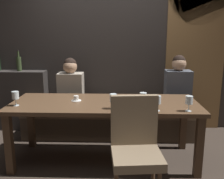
{
  "coord_description": "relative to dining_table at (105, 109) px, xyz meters",
  "views": [
    {
      "loc": [
        0.18,
        -2.88,
        1.55
      ],
      "look_at": [
        0.08,
        0.24,
        0.84
      ],
      "focal_mm": 40.6,
      "sensor_mm": 36.0,
      "label": 1
    }
  ],
  "objects": [
    {
      "name": "espresso_cup",
      "position": [
        -0.35,
        0.05,
        0.11
      ],
      "size": [
        0.12,
        0.12,
        0.06
      ],
      "color": "white",
      "rests_on": "dining_table"
    },
    {
      "name": "back_wall_tiled",
      "position": [
        0.0,
        1.22,
        0.85
      ],
      "size": [
        6.0,
        0.12,
        3.0
      ],
      "primitive_type": "cube",
      "color": "#383330",
      "rests_on": "ground"
    },
    {
      "name": "wine_bottle_pale_label",
      "position": [
        -1.41,
        1.04,
        0.42
      ],
      "size": [
        0.08,
        0.08,
        0.33
      ],
      "color": "#384728",
      "rests_on": "back_counter"
    },
    {
      "name": "wine_glass_center_front",
      "position": [
        0.43,
        -0.19,
        0.2
      ],
      "size": [
        0.08,
        0.08,
        0.16
      ],
      "color": "silver",
      "rests_on": "dining_table"
    },
    {
      "name": "dessert_plate",
      "position": [
        0.29,
        0.11,
        0.1
      ],
      "size": [
        0.19,
        0.19,
        0.05
      ],
      "color": "white",
      "rests_on": "dining_table"
    },
    {
      "name": "arched_door",
      "position": [
        1.35,
        1.15,
        0.71
      ],
      "size": [
        0.9,
        0.05,
        2.55
      ],
      "color": "olive",
      "rests_on": "ground"
    },
    {
      "name": "banquette_bench",
      "position": [
        0.0,
        0.7,
        -0.42
      ],
      "size": [
        2.5,
        0.44,
        0.45
      ],
      "color": "#4A3C2E",
      "rests_on": "ground"
    },
    {
      "name": "back_counter",
      "position": [
        -1.55,
        1.04,
        -0.18
      ],
      "size": [
        1.1,
        0.28,
        0.95
      ],
      "primitive_type": "cube",
      "color": "#2F2B29",
      "rests_on": "ground"
    },
    {
      "name": "dining_table",
      "position": [
        0.0,
        0.0,
        0.0
      ],
      "size": [
        2.2,
        0.84,
        0.74
      ],
      "color": "#493422",
      "rests_on": "ground"
    },
    {
      "name": "wine_glass_near_left",
      "position": [
        0.57,
        -0.32,
        0.2
      ],
      "size": [
        0.08,
        0.08,
        0.16
      ],
      "color": "silver",
      "rests_on": "dining_table"
    },
    {
      "name": "diner_bearded",
      "position": [
        1.01,
        0.7,
        0.17
      ],
      "size": [
        0.36,
        0.24,
        0.79
      ],
      "color": "#4C515B",
      "rests_on": "banquette_bench"
    },
    {
      "name": "wine_glass_far_right",
      "position": [
        0.11,
        -0.25,
        0.2
      ],
      "size": [
        0.08,
        0.08,
        0.16
      ],
      "color": "silver",
      "rests_on": "dining_table"
    },
    {
      "name": "wine_glass_center_back",
      "position": [
        0.9,
        -0.32,
        0.2
      ],
      "size": [
        0.08,
        0.08,
        0.16
      ],
      "color": "silver",
      "rests_on": "dining_table"
    },
    {
      "name": "chair_near_side",
      "position": [
        0.33,
        -0.72,
        -0.09
      ],
      "size": [
        0.48,
        0.48,
        0.98
      ],
      "color": "brown",
      "rests_on": "ground"
    },
    {
      "name": "wine_glass_near_right",
      "position": [
        -0.99,
        -0.18,
        0.2
      ],
      "size": [
        0.08,
        0.08,
        0.16
      ],
      "color": "silver",
      "rests_on": "dining_table"
    },
    {
      "name": "diner_redhead",
      "position": [
        -0.54,
        0.71,
        0.15
      ],
      "size": [
        0.36,
        0.24,
        0.74
      ],
      "color": "#9E9384",
      "rests_on": "banquette_bench"
    },
    {
      "name": "ground",
      "position": [
        0.0,
        0.0,
        -0.65
      ],
      "size": [
        9.0,
        9.0,
        0.0
      ],
      "primitive_type": "plane",
      "color": "#382D26"
    }
  ]
}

